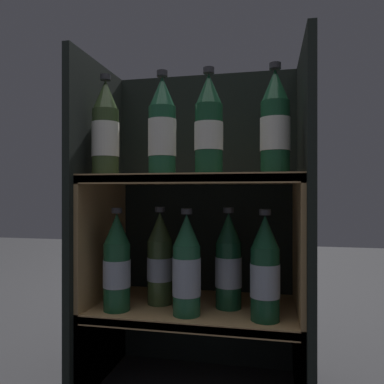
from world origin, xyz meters
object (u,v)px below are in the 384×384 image
at_px(bottle_lower_front_0, 117,265).
at_px(bottle_lower_front_1, 187,268).
at_px(bottle_upper_front_2, 209,128).
at_px(bottle_upper_front_0, 105,132).
at_px(bottle_lower_front_2, 265,271).
at_px(bottle_upper_front_3, 275,125).
at_px(bottle_lower_back_1, 229,264).
at_px(bottle_upper_front_1, 162,130).
at_px(bottle_lower_back_0, 160,260).

distance_m(bottle_lower_front_0, bottle_lower_front_1, 0.19).
bearing_deg(bottle_lower_front_0, bottle_upper_front_2, 0.00).
height_order(bottle_upper_front_0, bottle_lower_front_2, bottle_upper_front_0).
bearing_deg(bottle_upper_front_3, bottle_lower_back_1, 146.58).
height_order(bottle_upper_front_0, bottle_lower_front_0, bottle_upper_front_0).
xyz_separation_m(bottle_lower_front_0, bottle_lower_front_1, (0.19, 0.00, -0.00)).
xyz_separation_m(bottle_upper_front_1, bottle_lower_back_1, (0.16, 0.08, -0.35)).
height_order(bottle_upper_front_2, bottle_lower_back_1, bottle_upper_front_2).
relative_size(bottle_upper_front_3, bottle_lower_front_1, 1.00).
relative_size(bottle_lower_front_2, bottle_lower_back_1, 1.00).
distance_m(bottle_upper_front_1, bottle_lower_front_0, 0.37).
height_order(bottle_upper_front_1, bottle_upper_front_2, same).
bearing_deg(bottle_upper_front_1, bottle_upper_front_3, 0.00).
height_order(bottle_lower_front_0, bottle_lower_front_1, same).
bearing_deg(bottle_lower_back_1, bottle_upper_front_1, -153.69).
distance_m(bottle_lower_front_0, bottle_lower_back_1, 0.29).
bearing_deg(bottle_lower_back_0, bottle_upper_front_0, -147.68).
distance_m(bottle_upper_front_1, bottle_lower_back_1, 0.39).
bearing_deg(bottle_lower_front_0, bottle_upper_front_0, 180.00).
xyz_separation_m(bottle_upper_front_1, bottle_lower_front_2, (0.26, 0.00, -0.35)).
distance_m(bottle_upper_front_0, bottle_lower_front_1, 0.41).
bearing_deg(bottle_upper_front_0, bottle_lower_back_1, 14.12).
height_order(bottle_lower_front_0, bottle_lower_front_2, same).
height_order(bottle_upper_front_3, bottle_lower_front_1, bottle_upper_front_3).
distance_m(bottle_upper_front_2, bottle_lower_back_0, 0.39).
height_order(bottle_upper_front_3, bottle_lower_front_0, bottle_upper_front_3).
distance_m(bottle_upper_front_0, bottle_lower_front_0, 0.35).
height_order(bottle_upper_front_3, bottle_lower_front_2, bottle_upper_front_3).
bearing_deg(bottle_upper_front_2, bottle_upper_front_1, -180.00).
height_order(bottle_upper_front_2, bottle_lower_front_2, bottle_upper_front_2).
relative_size(bottle_upper_front_0, bottle_upper_front_1, 1.00).
xyz_separation_m(bottle_upper_front_0, bottle_upper_front_1, (0.16, 0.00, -0.00)).
bearing_deg(bottle_lower_front_2, bottle_upper_front_3, 0.00).
relative_size(bottle_lower_back_0, bottle_lower_back_1, 1.00).
relative_size(bottle_lower_front_0, bottle_lower_back_1, 1.00).
relative_size(bottle_upper_front_1, bottle_upper_front_2, 1.00).
bearing_deg(bottle_upper_front_0, bottle_lower_front_2, 0.00).
height_order(bottle_upper_front_1, bottle_lower_front_0, bottle_upper_front_1).
bearing_deg(bottle_upper_front_3, bottle_upper_front_2, 180.00).
bearing_deg(bottle_lower_back_0, bottle_lower_back_1, -0.00).
bearing_deg(bottle_lower_back_0, bottle_upper_front_2, -27.93).
xyz_separation_m(bottle_upper_front_0, bottle_lower_back_1, (0.32, 0.08, -0.35)).
xyz_separation_m(bottle_upper_front_2, bottle_lower_front_0, (-0.24, -0.00, -0.35)).
xyz_separation_m(bottle_upper_front_3, bottle_lower_front_0, (-0.40, 0.00, -0.35)).
relative_size(bottle_upper_front_1, bottle_lower_front_0, 1.00).
distance_m(bottle_upper_front_1, bottle_lower_front_1, 0.36).
xyz_separation_m(bottle_upper_front_0, bottle_upper_front_3, (0.44, 0.00, 0.00)).
xyz_separation_m(bottle_upper_front_2, bottle_lower_back_1, (0.04, 0.08, -0.35)).
bearing_deg(bottle_lower_front_1, bottle_upper_front_2, 0.00).
bearing_deg(bottle_upper_front_3, bottle_upper_front_0, 180.00).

